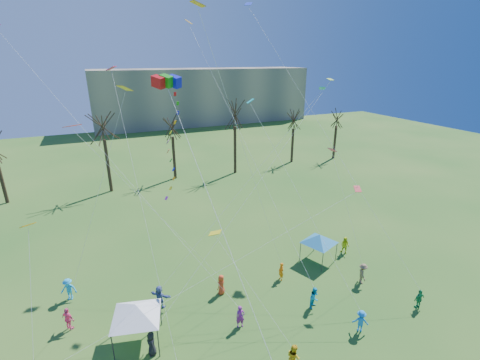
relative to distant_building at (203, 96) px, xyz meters
name	(u,v)px	position (x,y,z in m)	size (l,w,h in m)	color
distant_building	(203,96)	(0.00, 0.00, 0.00)	(60.00, 14.00, 15.00)	gray
bare_tree_row	(168,132)	(-20.11, -45.43, 0.12)	(67.96, 7.81, 11.91)	black
big_box_kite	(176,149)	(-25.23, -73.03, 4.75)	(1.91, 7.68, 19.27)	red
canopy_tent_white	(136,310)	(-29.08, -75.54, -4.86)	(4.04, 4.04, 3.12)	#3F3F44
canopy_tent_blue	(319,239)	(-12.54, -72.39, -5.19)	(3.39, 3.39, 2.72)	#3F3F44
festival_crowd	(226,310)	(-23.11, -75.93, -6.63)	(26.67, 13.35, 1.85)	red
small_kites_aloft	(211,119)	(-22.35, -71.64, 6.23)	(26.83, 19.29, 32.14)	#F99D0D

